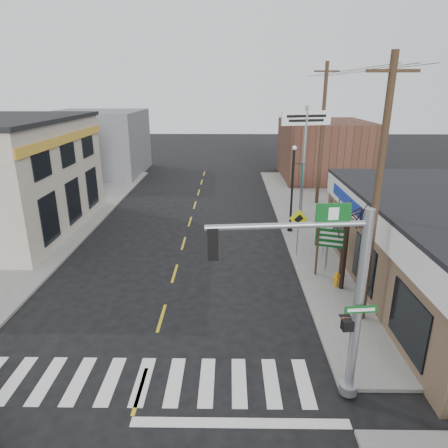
{
  "coord_description": "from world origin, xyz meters",
  "views": [
    {
      "loc": [
        2.67,
        -9.72,
        8.67
      ],
      "look_at": [
        2.44,
        7.36,
        2.8
      ],
      "focal_mm": 32.0,
      "sensor_mm": 36.0,
      "label": 1
    }
  ],
  "objects_px": {
    "guide_sign": "(330,243)",
    "utility_pole_far": "(322,134)",
    "dance_center_sign": "(305,135)",
    "fire_hydrant": "(337,279)",
    "lamp_post": "(293,183)",
    "traffic_signal_pole": "(335,287)",
    "utility_pole_near": "(377,195)",
    "bare_tree": "(349,208)"
  },
  "relations": [
    {
      "from": "lamp_post",
      "to": "utility_pole_far",
      "type": "relative_size",
      "value": 0.52
    },
    {
      "from": "traffic_signal_pole",
      "to": "bare_tree",
      "type": "height_order",
      "value": "traffic_signal_pole"
    },
    {
      "from": "guide_sign",
      "to": "bare_tree",
      "type": "xyz_separation_m",
      "value": [
        0.29,
        -1.36,
        2.09
      ]
    },
    {
      "from": "dance_center_sign",
      "to": "bare_tree",
      "type": "xyz_separation_m",
      "value": [
        -0.03,
        -11.13,
        -1.78
      ]
    },
    {
      "from": "guide_sign",
      "to": "traffic_signal_pole",
      "type": "bearing_deg",
      "value": -85.95
    },
    {
      "from": "guide_sign",
      "to": "dance_center_sign",
      "type": "xyz_separation_m",
      "value": [
        0.31,
        9.77,
        3.88
      ]
    },
    {
      "from": "traffic_signal_pole",
      "to": "bare_tree",
      "type": "bearing_deg",
      "value": 65.44
    },
    {
      "from": "dance_center_sign",
      "to": "bare_tree",
      "type": "distance_m",
      "value": 11.27
    },
    {
      "from": "guide_sign",
      "to": "fire_hydrant",
      "type": "height_order",
      "value": "guide_sign"
    },
    {
      "from": "traffic_signal_pole",
      "to": "lamp_post",
      "type": "height_order",
      "value": "traffic_signal_pole"
    },
    {
      "from": "dance_center_sign",
      "to": "utility_pole_far",
      "type": "relative_size",
      "value": 0.72
    },
    {
      "from": "dance_center_sign",
      "to": "utility_pole_far",
      "type": "bearing_deg",
      "value": 43.58
    },
    {
      "from": "guide_sign",
      "to": "dance_center_sign",
      "type": "bearing_deg",
      "value": 105.93
    },
    {
      "from": "traffic_signal_pole",
      "to": "fire_hydrant",
      "type": "height_order",
      "value": "traffic_signal_pole"
    },
    {
      "from": "lamp_post",
      "to": "dance_center_sign",
      "type": "height_order",
      "value": "dance_center_sign"
    },
    {
      "from": "fire_hydrant",
      "to": "lamp_post",
      "type": "relative_size",
      "value": 0.13
    },
    {
      "from": "dance_center_sign",
      "to": "lamp_post",
      "type": "bearing_deg",
      "value": -123.68
    },
    {
      "from": "lamp_post",
      "to": "utility_pole_near",
      "type": "distance_m",
      "value": 10.22
    },
    {
      "from": "utility_pole_far",
      "to": "bare_tree",
      "type": "bearing_deg",
      "value": -94.51
    },
    {
      "from": "guide_sign",
      "to": "bare_tree",
      "type": "bearing_deg",
      "value": -60.33
    },
    {
      "from": "guide_sign",
      "to": "utility_pole_near",
      "type": "height_order",
      "value": "utility_pole_near"
    },
    {
      "from": "traffic_signal_pole",
      "to": "dance_center_sign",
      "type": "distance_m",
      "value": 17.88
    },
    {
      "from": "bare_tree",
      "to": "utility_pole_near",
      "type": "bearing_deg",
      "value": -86.22
    },
    {
      "from": "fire_hydrant",
      "to": "utility_pole_far",
      "type": "relative_size",
      "value": 0.07
    },
    {
      "from": "fire_hydrant",
      "to": "lamp_post",
      "type": "distance_m",
      "value": 7.92
    },
    {
      "from": "traffic_signal_pole",
      "to": "guide_sign",
      "type": "distance_m",
      "value": 8.29
    },
    {
      "from": "dance_center_sign",
      "to": "guide_sign",
      "type": "bearing_deg",
      "value": -107.16
    },
    {
      "from": "guide_sign",
      "to": "utility_pole_far",
      "type": "bearing_deg",
      "value": 98.48
    },
    {
      "from": "dance_center_sign",
      "to": "utility_pole_near",
      "type": "relative_size",
      "value": 0.77
    },
    {
      "from": "lamp_post",
      "to": "utility_pole_far",
      "type": "height_order",
      "value": "utility_pole_far"
    },
    {
      "from": "guide_sign",
      "to": "lamp_post",
      "type": "bearing_deg",
      "value": 115.81
    },
    {
      "from": "lamp_post",
      "to": "guide_sign",
      "type": "bearing_deg",
      "value": -77.08
    },
    {
      "from": "utility_pole_near",
      "to": "lamp_post",
      "type": "bearing_deg",
      "value": 100.3
    },
    {
      "from": "guide_sign",
      "to": "lamp_post",
      "type": "height_order",
      "value": "lamp_post"
    },
    {
      "from": "traffic_signal_pole",
      "to": "utility_pole_far",
      "type": "distance_m",
      "value": 21.01
    },
    {
      "from": "traffic_signal_pole",
      "to": "dance_center_sign",
      "type": "xyz_separation_m",
      "value": [
        2.23,
        17.62,
        2.04
      ]
    },
    {
      "from": "guide_sign",
      "to": "lamp_post",
      "type": "xyz_separation_m",
      "value": [
        -0.88,
        6.19,
        1.44
      ]
    },
    {
      "from": "lamp_post",
      "to": "dance_center_sign",
      "type": "bearing_deg",
      "value": 76.52
    },
    {
      "from": "lamp_post",
      "to": "fire_hydrant",
      "type": "bearing_deg",
      "value": -77.6
    },
    {
      "from": "fire_hydrant",
      "to": "utility_pole_far",
      "type": "height_order",
      "value": "utility_pole_far"
    },
    {
      "from": "bare_tree",
      "to": "utility_pole_near",
      "type": "distance_m",
      "value": 2.7
    },
    {
      "from": "guide_sign",
      "to": "dance_center_sign",
      "type": "distance_m",
      "value": 10.52
    }
  ]
}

